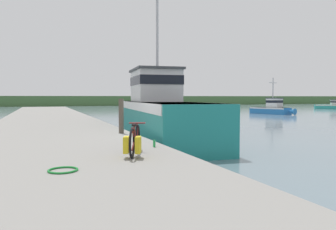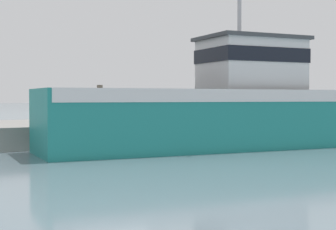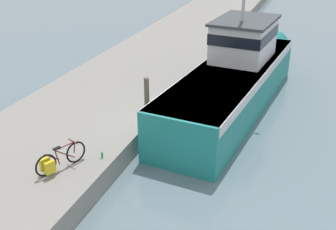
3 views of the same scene
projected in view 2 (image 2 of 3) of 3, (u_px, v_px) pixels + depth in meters
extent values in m
plane|color=slate|center=(99.00, 150.00, 16.66)|extent=(320.00, 320.00, 0.00)
cube|color=gray|center=(60.00, 132.00, 19.97)|extent=(5.99, 80.00, 0.76)
cube|color=teal|center=(214.00, 119.00, 17.15)|extent=(4.04, 11.84, 1.97)
cube|color=silver|center=(214.00, 96.00, 17.12)|extent=(4.07, 11.62, 0.39)
cube|color=silver|center=(251.00, 65.00, 17.69)|extent=(2.59, 3.38, 1.70)
cube|color=black|center=(251.00, 57.00, 17.68)|extent=(2.64, 3.45, 0.48)
cube|color=#3D4247|center=(251.00, 39.00, 17.66)|extent=(2.80, 3.65, 0.12)
cylinder|color=#51473D|center=(100.00, 105.00, 18.07)|extent=(0.20, 0.20, 1.39)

